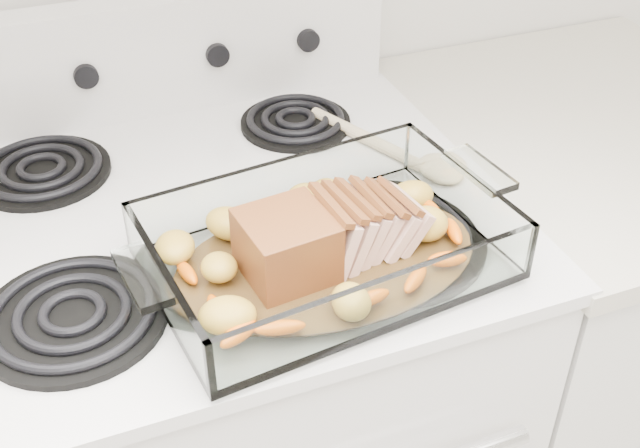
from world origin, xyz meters
name	(u,v)px	position (x,y,z in m)	size (l,w,h in m)	color
electric_range	(227,428)	(0.00, 1.66, 0.48)	(0.78, 0.70, 1.12)	silver
counter_right	(560,332)	(0.67, 1.66, 0.47)	(0.58, 0.68, 0.93)	silver
baking_dish	(326,252)	(0.10, 1.47, 0.96)	(0.40, 0.26, 0.08)	white
pork_roast	(316,238)	(0.09, 1.47, 0.99)	(0.22, 0.10, 0.08)	brown
roast_vegetables	(314,234)	(0.10, 1.50, 0.97)	(0.32, 0.17, 0.04)	orange
wooden_spoon	(410,155)	(0.31, 1.66, 0.94)	(0.15, 0.26, 0.02)	beige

